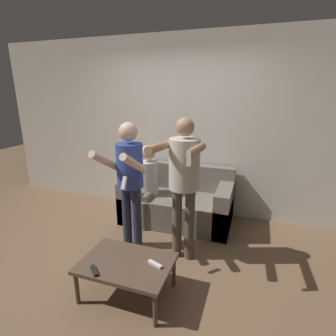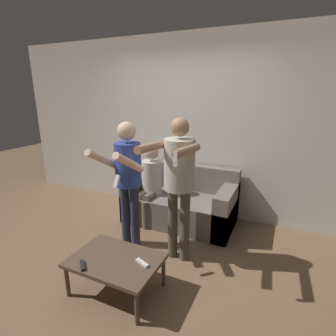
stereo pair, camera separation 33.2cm
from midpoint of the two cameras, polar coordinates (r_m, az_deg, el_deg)
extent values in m
plane|color=brown|center=(3.16, -9.85, -20.46)|extent=(14.00, 14.00, 0.00)
cube|color=silver|center=(4.09, 0.41, 8.89)|extent=(6.40, 0.06, 2.70)
cube|color=slate|center=(3.95, -0.47, -8.79)|extent=(1.58, 0.82, 0.41)
cube|color=slate|center=(4.09, 1.04, -1.80)|extent=(1.58, 0.16, 0.40)
cube|color=slate|center=(4.16, -9.52, -6.00)|extent=(0.20, 0.82, 0.63)
cube|color=slate|center=(3.75, 9.63, -8.61)|extent=(0.20, 0.82, 0.63)
cylinder|color=#282D47|center=(3.34, -11.82, -10.33)|extent=(0.11, 0.11, 0.80)
cylinder|color=#282D47|center=(3.28, -9.69, -10.76)|extent=(0.11, 0.11, 0.80)
cylinder|color=#2D429E|center=(3.07, -11.41, 0.49)|extent=(0.31, 0.31, 0.51)
sphere|color=beige|center=(2.99, -11.84, 7.71)|extent=(0.21, 0.21, 0.21)
cylinder|color=beige|center=(2.95, -16.70, 1.39)|extent=(0.08, 0.51, 0.33)
cylinder|color=beige|center=(2.77, -10.81, 0.82)|extent=(0.08, 0.51, 0.33)
cube|color=white|center=(2.61, -13.16, -3.26)|extent=(0.04, 0.09, 0.13)
cylinder|color=brown|center=(3.07, -1.19, -11.84)|extent=(0.11, 0.11, 0.86)
cylinder|color=brown|center=(3.03, 1.54, -12.27)|extent=(0.11, 0.11, 0.86)
cylinder|color=beige|center=(2.79, 0.18, 0.80)|extent=(0.33, 0.33, 0.55)
sphere|color=#A87A5B|center=(2.71, 0.18, 8.91)|extent=(0.19, 0.19, 0.19)
cylinder|color=#A87A5B|center=(2.56, -5.73, 4.50)|extent=(0.08, 0.54, 0.12)
cylinder|color=#A87A5B|center=(2.43, 2.32, 3.93)|extent=(0.08, 0.54, 0.12)
cube|color=white|center=(2.18, 0.29, 2.00)|extent=(0.04, 0.04, 0.13)
cylinder|color=#6B6051|center=(3.81, -9.53, -10.02)|extent=(0.11, 0.11, 0.41)
cylinder|color=#6B6051|center=(3.75, -7.73, -10.35)|extent=(0.11, 0.11, 0.41)
cylinder|color=#6B6051|center=(3.84, -8.56, -5.93)|extent=(0.11, 0.32, 0.11)
cylinder|color=#6B6051|center=(3.79, -6.78, -6.20)|extent=(0.11, 0.32, 0.11)
cylinder|color=silver|center=(3.87, -6.76, -2.17)|extent=(0.29, 0.29, 0.50)
sphere|color=beige|center=(3.77, -6.95, 3.29)|extent=(0.21, 0.21, 0.21)
cube|color=brown|center=(2.65, -12.79, -19.68)|extent=(0.85, 0.59, 0.04)
cylinder|color=brown|center=(2.80, -22.78, -23.11)|extent=(0.04, 0.04, 0.32)
cylinder|color=brown|center=(2.45, -7.25, -28.48)|extent=(0.04, 0.04, 0.32)
cylinder|color=brown|center=(3.10, -16.39, -18.07)|extent=(0.04, 0.04, 0.32)
cylinder|color=brown|center=(2.79, -2.39, -21.69)|extent=(0.04, 0.04, 0.32)
cube|color=black|center=(2.59, -19.60, -20.42)|extent=(0.14, 0.13, 0.02)
cube|color=white|center=(2.54, -6.81, -20.19)|extent=(0.15, 0.09, 0.02)
camera|label=1|loc=(0.17, -92.86, -0.84)|focal=28.00mm
camera|label=2|loc=(0.17, 87.14, 0.84)|focal=28.00mm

